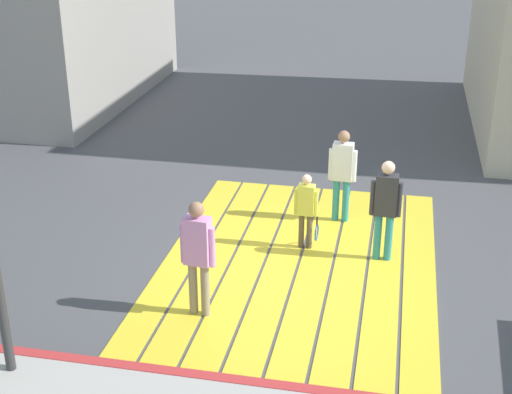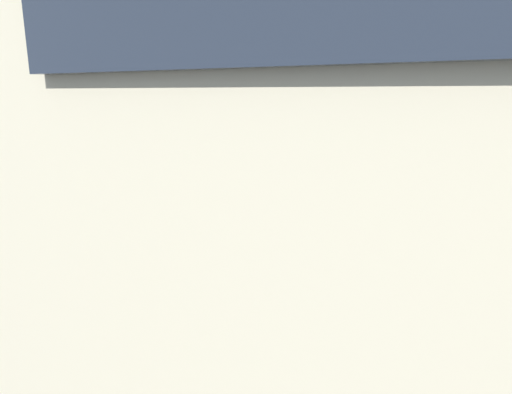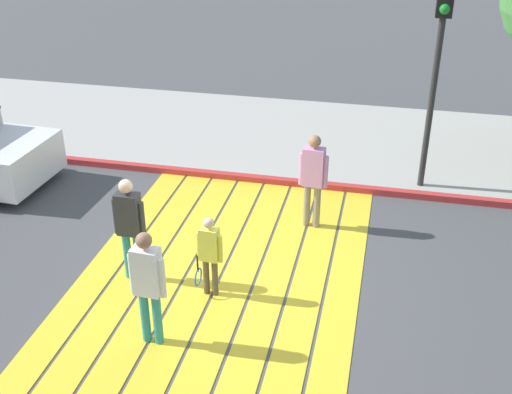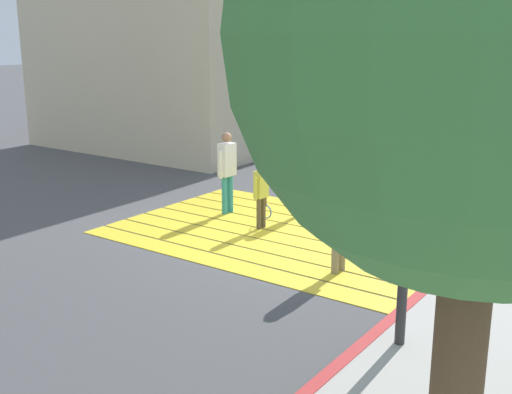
# 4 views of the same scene
# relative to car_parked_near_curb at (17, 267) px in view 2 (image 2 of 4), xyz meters

# --- Properties ---
(ground_plane) EXTENTS (120.00, 120.00, 0.00)m
(ground_plane) POSITION_rel_car_parked_near_curb_xyz_m (2.00, 6.33, -0.73)
(ground_plane) COLOR #4C4C4F
(crosswalk_stripes) EXTENTS (6.40, 4.35, 0.01)m
(crosswalk_stripes) POSITION_rel_car_parked_near_curb_xyz_m (2.00, 6.33, -0.73)
(crosswalk_stripes) COLOR yellow
(crosswalk_stripes) RESTS_ON ground
(sidewalk_west) EXTENTS (4.80, 40.00, 0.12)m
(sidewalk_west) POSITION_rel_car_parked_near_curb_xyz_m (-3.60, 6.33, -0.67)
(sidewalk_west) COLOR #ADA8A0
(sidewalk_west) RESTS_ON ground
(curb_painted) EXTENTS (0.16, 40.00, 0.13)m
(curb_painted) POSITION_rel_car_parked_near_curb_xyz_m (-1.25, 6.33, -0.67)
(curb_painted) COLOR #BC3333
(curb_painted) RESTS_ON ground
(car_parked_near_curb) EXTENTS (2.14, 4.38, 1.57)m
(car_parked_near_curb) POSITION_rel_car_parked_near_curb_xyz_m (0.00, 0.00, 0.00)
(car_parked_near_curb) COLOR white
(car_parked_near_curb) RESTS_ON ground
(traffic_light_corner) EXTENTS (0.39, 0.28, 4.24)m
(traffic_light_corner) POSITION_rel_car_parked_near_curb_xyz_m (-1.58, 9.41, 2.30)
(traffic_light_corner) COLOR #2D2D2D
(traffic_light_corner) RESTS_ON ground
(street_tree) EXTENTS (3.20, 3.20, 5.32)m
(street_tree) POSITION_rel_car_parked_near_curb_xyz_m (-2.97, 12.01, 2.90)
(street_tree) COLOR brown
(street_tree) RESTS_ON ground
(pedestrian_adult_lead) EXTENTS (0.24, 0.50, 1.73)m
(pedestrian_adult_lead) POSITION_rel_car_parked_near_curb_xyz_m (3.79, 5.83, 0.27)
(pedestrian_adult_lead) COLOR teal
(pedestrian_adult_lead) RESTS_ON ground
(pedestrian_adult_trailing) EXTENTS (0.26, 0.51, 1.75)m
(pedestrian_adult_trailing) POSITION_rel_car_parked_near_curb_xyz_m (0.26, 7.49, 0.29)
(pedestrian_adult_trailing) COLOR gray
(pedestrian_adult_trailing) RESTS_ON ground
(pedestrian_adult_side) EXTENTS (0.22, 0.50, 1.72)m
(pedestrian_adult_side) POSITION_rel_car_parked_near_curb_xyz_m (2.44, 5.02, 0.27)
(pedestrian_adult_side) COLOR teal
(pedestrian_adult_side) RESTS_ON ground
(pedestrian_child_with_racket) EXTENTS (0.28, 0.41, 1.33)m
(pedestrian_child_with_racket) POSITION_rel_car_parked_near_curb_xyz_m (2.59, 6.30, 0.02)
(pedestrian_child_with_racket) COLOR brown
(pedestrian_child_with_racket) RESTS_ON ground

